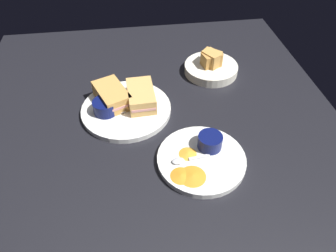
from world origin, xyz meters
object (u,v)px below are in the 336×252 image
object	(u,v)px
plate_sandwich_main	(126,109)
ramekin_dark_sauce	(105,107)
plate_chips_companion	(201,159)
spoon_by_gravy_ramekin	(183,160)
sandwich_half_far	(112,95)
ramekin_light_gravy	(210,141)
bread_basket_rear	(211,66)
spoon_by_dark_ramekin	(125,111)
sandwich_half_near	(141,96)

from	to	relation	value
plate_sandwich_main	ramekin_dark_sauce	size ratio (longest dim) A/B	3.72
plate_chips_companion	ramekin_dark_sauce	bearing A→B (deg)	-131.20
plate_sandwich_main	spoon_by_gravy_ramekin	world-z (taller)	spoon_by_gravy_ramekin
sandwich_half_far	ramekin_light_gravy	world-z (taller)	sandwich_half_far
spoon_by_gravy_ramekin	bread_basket_rear	bearing A→B (deg)	157.09
ramekin_light_gravy	spoon_by_gravy_ramekin	distance (cm)	8.69
ramekin_dark_sauce	sandwich_half_far	bearing A→B (deg)	155.74
plate_sandwich_main	spoon_by_dark_ramekin	xyz separation A→B (cm)	(1.99, -0.29, 1.16)
sandwich_half_near	spoon_by_dark_ramekin	distance (cm)	6.58
sandwich_half_far	spoon_by_dark_ramekin	size ratio (longest dim) A/B	1.50
plate_sandwich_main	sandwich_half_near	xyz separation A→B (cm)	(-1.74, 4.72, 3.20)
sandwich_half_near	ramekin_light_gravy	world-z (taller)	sandwich_half_near
plate_chips_companion	spoon_by_dark_ramekin	bearing A→B (deg)	-137.63
sandwich_half_far	sandwich_half_near	bearing A→B (deg)	80.27
spoon_by_dark_ramekin	plate_chips_companion	size ratio (longest dim) A/B	0.44
sandwich_half_near	ramekin_dark_sauce	world-z (taller)	sandwich_half_near
sandwich_half_far	bread_basket_rear	bearing A→B (deg)	111.67
plate_sandwich_main	sandwich_half_near	size ratio (longest dim) A/B	1.96
plate_chips_companion	plate_sandwich_main	bearing A→B (deg)	-140.77
sandwich_half_near	sandwich_half_far	size ratio (longest dim) A/B	0.91
plate_sandwich_main	bread_basket_rear	world-z (taller)	bread_basket_rear
sandwich_half_near	sandwich_half_far	bearing A→B (deg)	-99.73
ramekin_light_gravy	spoon_by_gravy_ramekin	size ratio (longest dim) A/B	0.63
sandwich_half_near	plate_chips_companion	xyz separation A→B (cm)	(23.78, 13.26, -3.20)
sandwich_half_far	plate_chips_companion	bearing A→B (deg)	40.88
sandwich_half_near	sandwich_half_far	distance (cm)	8.72
plate_sandwich_main	sandwich_half_near	world-z (taller)	sandwich_half_near
plate_sandwich_main	ramekin_light_gravy	distance (cm)	28.08
spoon_by_dark_ramekin	plate_sandwich_main	bearing A→B (deg)	171.67
bread_basket_rear	sandwich_half_far	bearing A→B (deg)	-68.33
sandwich_half_far	spoon_by_dark_ramekin	xyz separation A→B (cm)	(5.21, 3.58, -2.04)
plate_sandwich_main	sandwich_half_far	distance (cm)	5.97
ramekin_light_gravy	spoon_by_gravy_ramekin	bearing A→B (deg)	-63.01
spoon_by_dark_ramekin	plate_chips_companion	xyz separation A→B (cm)	(20.04, 18.28, -1.16)
bread_basket_rear	plate_sandwich_main	bearing A→B (deg)	-60.86
sandwich_half_near	spoon_by_gravy_ramekin	world-z (taller)	sandwich_half_near
sandwich_half_far	plate_chips_companion	xyz separation A→B (cm)	(25.25, 21.86, -3.20)
bread_basket_rear	spoon_by_dark_ramekin	bearing A→B (deg)	-58.27
sandwich_half_near	ramekin_light_gravy	size ratio (longest dim) A/B	2.14
sandwich_half_far	spoon_by_dark_ramekin	world-z (taller)	sandwich_half_far
plate_sandwich_main	plate_chips_companion	distance (cm)	28.44
sandwich_half_near	ramekin_light_gravy	distance (cm)	25.98
sandwich_half_far	spoon_by_gravy_ramekin	world-z (taller)	sandwich_half_far
ramekin_light_gravy	bread_basket_rear	world-z (taller)	bread_basket_rear
spoon_by_gravy_ramekin	ramekin_light_gravy	bearing A→B (deg)	116.99
plate_sandwich_main	ramekin_dark_sauce	xyz separation A→B (cm)	(1.17, -5.85, 2.83)
sandwich_half_near	bread_basket_rear	xyz separation A→B (cm)	(-14.82, 25.00, -1.49)
sandwich_half_near	bread_basket_rear	bearing A→B (deg)	120.67
spoon_by_gravy_ramekin	spoon_by_dark_ramekin	bearing A→B (deg)	-146.70
sandwich_half_far	ramekin_dark_sauce	world-z (taller)	sandwich_half_far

